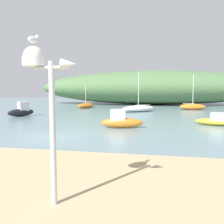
% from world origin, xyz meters
% --- Properties ---
extents(ground_plane, '(120.00, 120.00, 0.00)m').
position_xyz_m(ground_plane, '(0.00, 0.00, 0.00)').
color(ground_plane, gray).
extents(distant_hill, '(41.25, 11.30, 5.97)m').
position_xyz_m(distant_hill, '(4.95, 30.56, 2.98)').
color(distant_hill, '#517547').
rests_on(distant_hill, ground).
extents(mast_structure, '(1.13, 0.46, 3.28)m').
position_xyz_m(mast_structure, '(3.45, -7.67, 2.85)').
color(mast_structure, silver).
rests_on(mast_structure, beach_sand).
extents(seagull_on_radar, '(0.19, 0.34, 0.24)m').
position_xyz_m(seagull_on_radar, '(3.29, -7.65, 3.62)').
color(seagull_on_radar, orange).
rests_on(seagull_on_radar, mast_structure).
extents(sailboat_far_right, '(2.46, 3.42, 3.26)m').
position_xyz_m(sailboat_far_right, '(-4.14, 20.16, 0.36)').
color(sailboat_far_right, orange).
rests_on(sailboat_far_right, ground).
extents(motorboat_mid_channel, '(2.96, 1.27, 1.27)m').
position_xyz_m(motorboat_mid_channel, '(3.39, 3.68, 0.48)').
color(motorboat_mid_channel, orange).
rests_on(motorboat_mid_channel, ground).
extents(sailboat_outer_mooring, '(3.44, 1.41, 4.57)m').
position_xyz_m(sailboat_outer_mooring, '(10.45, 19.91, 0.41)').
color(sailboat_outer_mooring, orange).
rests_on(sailboat_outer_mooring, ground).
extents(motorboat_centre_water, '(2.08, 2.72, 1.44)m').
position_xyz_m(motorboat_centre_water, '(-7.34, 8.95, 0.53)').
color(motorboat_centre_water, black).
rests_on(motorboat_centre_water, ground).
extents(sailboat_near_shore, '(4.34, 3.75, 4.69)m').
position_xyz_m(sailboat_near_shore, '(3.68, 15.86, 0.40)').
color(sailboat_near_shore, white).
rests_on(sailboat_near_shore, ground).
extents(motorboat_off_point, '(2.78, 1.76, 0.95)m').
position_xyz_m(motorboat_off_point, '(10.00, 6.13, 0.35)').
color(motorboat_off_point, gold).
rests_on(motorboat_off_point, ground).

